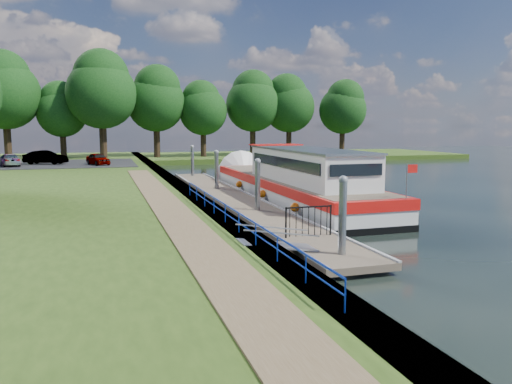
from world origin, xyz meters
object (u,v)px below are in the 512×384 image
object	(u,v)px
pontoon	(234,201)
car_a	(98,159)
barge	(288,182)
car_c	(9,160)
car_b	(46,157)

from	to	relation	value
pontoon	car_a	size ratio (longest dim) A/B	8.99
barge	car_c	xyz separation A→B (m)	(-18.95, 22.36, 0.31)
car_b	car_a	bearing A→B (deg)	-93.82
car_a	car_b	xyz separation A→B (m)	(-4.84, 2.17, 0.09)
pontoon	car_b	world-z (taller)	car_b
pontoon	car_c	size ratio (longest dim) A/B	7.76
pontoon	car_c	distance (m)	27.71
pontoon	barge	xyz separation A→B (m)	(3.60, 0.67, 0.90)
pontoon	car_c	bearing A→B (deg)	123.69
car_a	car_c	distance (m)	7.87
car_c	pontoon	bearing A→B (deg)	105.68
pontoon	car_b	distance (m)	27.45
pontoon	car_a	xyz separation A→B (m)	(-7.52, 22.30, 1.22)
car_a	car_c	world-z (taller)	car_a
car_a	barge	bearing A→B (deg)	-84.41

